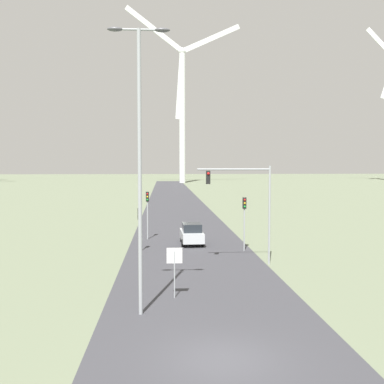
{
  "coord_description": "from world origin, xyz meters",
  "views": [
    {
      "loc": [
        -2.07,
        -15.46,
        6.93
      ],
      "look_at": [
        0.0,
        17.45,
        4.88
      ],
      "focal_mm": 42.0,
      "sensor_mm": 36.0,
      "label": 1
    }
  ],
  "objects": [
    {
      "name": "traffic_light_post_near_right",
      "position": [
        4.32,
        19.69,
        3.13
      ],
      "size": [
        0.28,
        0.34,
        4.29
      ],
      "color": "#93999E",
      "rests_on": "ground"
    },
    {
      "name": "traffic_light_post_near_left",
      "position": [
        -4.0,
        19.93,
        2.54
      ],
      "size": [
        0.28,
        0.34,
        3.46
      ],
      "color": "#93999E",
      "rests_on": "ground"
    },
    {
      "name": "stop_sign_near",
      "position": [
        -1.54,
        7.43,
        1.84
      ],
      "size": [
        0.81,
        0.07,
        2.63
      ],
      "color": "#93999E",
      "rests_on": "ground"
    },
    {
      "name": "road_surface",
      "position": [
        0.0,
        48.0,
        0.0
      ],
      "size": [
        10.0,
        240.0,
        0.01
      ],
      "color": "#38383D",
      "rests_on": "ground"
    },
    {
      "name": "streetlamp",
      "position": [
        -3.16,
        5.0,
        7.82
      ],
      "size": [
        2.79,
        0.32,
        13.01
      ],
      "color": "#93999E",
      "rests_on": "ground"
    },
    {
      "name": "car_approaching",
      "position": [
        0.32,
        23.02,
        0.91
      ],
      "size": [
        1.94,
        4.16,
        1.83
      ],
      "color": "#B7BCC1",
      "rests_on": "ground"
    },
    {
      "name": "traffic_light_post_mid_left",
      "position": [
        -3.58,
        25.79,
        3.21
      ],
      "size": [
        0.28,
        0.34,
        4.4
      ],
      "color": "#93999E",
      "rests_on": "ground"
    },
    {
      "name": "ground_plane",
      "position": [
        0.0,
        0.0,
        0.0
      ],
      "size": [
        600.0,
        600.0,
        0.0
      ],
      "primitive_type": "plane",
      "color": "#667056"
    },
    {
      "name": "wind_turbine_left",
      "position": [
        4.83,
        150.73,
        30.29
      ],
      "size": [
        42.45,
        10.11,
        62.53
      ],
      "color": "silver",
      "rests_on": "ground"
    },
    {
      "name": "traffic_light_mast_overhead",
      "position": [
        3.52,
        14.84,
        4.86
      ],
      "size": [
        5.06,
        0.34,
        6.83
      ],
      "color": "#93999E",
      "rests_on": "ground"
    }
  ]
}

